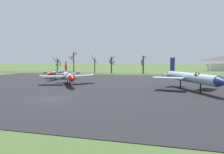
% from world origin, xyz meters
% --- Properties ---
extents(ground_plane, '(600.00, 600.00, 0.00)m').
position_xyz_m(ground_plane, '(0.00, 0.00, 0.00)').
color(ground_plane, '#425B2D').
extents(asphalt_apron, '(87.20, 61.55, 0.05)m').
position_xyz_m(asphalt_apron, '(0.00, 18.46, 0.03)').
color(asphalt_apron, black).
rests_on(asphalt_apron, ground).
extents(grass_verge_strip, '(147.20, 12.00, 0.06)m').
position_xyz_m(grass_verge_strip, '(0.00, 55.24, 0.03)').
color(grass_verge_strip, '#3B4B23').
rests_on(grass_verge_strip, ground).
extents(jet_fighter_front_left, '(11.39, 16.21, 5.86)m').
position_xyz_m(jet_fighter_front_left, '(19.32, 12.38, 2.38)').
color(jet_fighter_front_left, '#8EA3B2').
rests_on(jet_fighter_front_left, ground).
extents(jet_fighter_front_right, '(10.58, 13.35, 3.97)m').
position_xyz_m(jet_fighter_front_right, '(-14.21, 27.36, 1.83)').
color(jet_fighter_front_right, '#565B60').
rests_on(jet_fighter_front_right, ground).
extents(info_placard_front_right, '(0.50, 0.31, 0.96)m').
position_xyz_m(info_placard_front_right, '(-13.62, 20.92, 0.59)').
color(info_placard_front_right, black).
rests_on(info_placard_front_right, ground).
extents(jet_fighter_rear_center, '(11.37, 13.02, 5.02)m').
position_xyz_m(jet_fighter_rear_center, '(-5.04, 15.12, 2.03)').
color(jet_fighter_rear_center, silver).
rests_on(jet_fighter_rear_center, ground).
extents(bare_tree_far_left, '(3.68, 3.68, 6.73)m').
position_xyz_m(bare_tree_far_left, '(-31.36, 57.04, 3.51)').
color(bare_tree_far_left, brown).
rests_on(bare_tree_far_left, ground).
extents(bare_tree_left_of_center, '(3.22, 3.44, 8.93)m').
position_xyz_m(bare_tree_left_of_center, '(-22.61, 54.97, 5.06)').
color(bare_tree_left_of_center, brown).
rests_on(bare_tree_left_of_center, ground).
extents(bare_tree_center, '(2.29, 2.14, 7.72)m').
position_xyz_m(bare_tree_center, '(-14.96, 59.82, 3.52)').
color(bare_tree_center, '#42382D').
rests_on(bare_tree_center, ground).
extents(bare_tree_right_of_center, '(2.87, 3.13, 7.03)m').
position_xyz_m(bare_tree_right_of_center, '(-7.32, 59.61, 3.96)').
color(bare_tree_right_of_center, brown).
rests_on(bare_tree_right_of_center, ground).
extents(bare_tree_far_right, '(2.19, 2.15, 7.22)m').
position_xyz_m(bare_tree_far_right, '(6.19, 57.98, 3.85)').
color(bare_tree_far_right, brown).
rests_on(bare_tree_far_right, ground).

